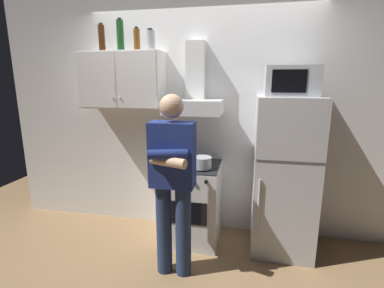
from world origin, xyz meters
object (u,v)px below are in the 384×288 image
person_standing (173,180)px  bottle_canister_steel (150,40)px  range_hood (194,95)px  cooking_pot (202,162)px  upper_cabinet (123,80)px  bottle_rum_dark (102,38)px  stove_oven (192,202)px  bottle_beer_brown (137,40)px  bottle_wine_green (120,36)px  refrigerator (284,176)px  microwave (291,81)px

person_standing → bottle_canister_steel: 1.50m
range_hood → cooking_pot: 0.72m
upper_cabinet → bottle_rum_dark: 0.49m
upper_cabinet → cooking_pot: bearing=-14.7°
stove_oven → bottle_beer_brown: (-0.63, 0.15, 1.73)m
bottle_wine_green → person_standing: bearing=-44.3°
refrigerator → bottle_rum_dark: (-1.97, 0.13, 1.39)m
microwave → bottle_wine_green: bottle_wine_green is taller
range_hood → person_standing: range_hood is taller
person_standing → bottle_rum_dark: 1.77m
person_standing → cooking_pot: person_standing is taller
range_hood → person_standing: (-0.05, -0.73, -0.70)m
range_hood → person_standing: 1.01m
stove_oven → bottle_beer_brown: bearing=166.5°
bottle_canister_steel → cooking_pot: bearing=-20.9°
microwave → range_hood: bearing=173.5°
upper_cabinet → bottle_canister_steel: (0.34, -0.02, 0.40)m
bottle_beer_brown → bottle_rum_dark: size_ratio=0.84×
cooking_pot → bottle_wine_green: size_ratio=0.87×
microwave → bottle_wine_green: bearing=176.3°
upper_cabinet → bottle_wine_green: bearing=129.4°
person_standing → cooking_pot: 0.52m
range_hood → bottle_rum_dark: (-1.02, -0.00, 0.59)m
range_hood → person_standing: bearing=-93.9°
range_hood → bottle_rum_dark: size_ratio=2.54×
refrigerator → bottle_canister_steel: 1.96m
cooking_pot → stove_oven: bearing=137.5°
bottle_rum_dark → range_hood: bearing=0.0°
refrigerator → bottle_beer_brown: bearing=174.6°
upper_cabinet → microwave: (1.75, -0.11, -0.01)m
bottle_rum_dark → bottle_beer_brown: bearing=3.5°
stove_oven → upper_cabinet: bearing=171.1°
person_standing → bottle_wine_green: bottle_wine_green is taller
upper_cabinet → range_hood: 0.81m
stove_oven → bottle_wine_green: 1.96m
person_standing → bottle_canister_steel: size_ratio=7.55×
person_standing → bottle_beer_brown: bottle_beer_brown is taller
range_hood → person_standing: size_ratio=0.46×
stove_oven → range_hood: size_ratio=1.17×
person_standing → bottle_wine_green: 1.68m
refrigerator → cooking_pot: 0.84m
bottle_wine_green → bottle_rum_dark: 0.21m
bottle_canister_steel → microwave: bearing=-3.6°
refrigerator → microwave: size_ratio=3.33×
bottle_beer_brown → cooking_pot: bearing=-19.6°
range_hood → bottle_wine_green: size_ratio=2.22×
bottle_rum_dark → bottle_wine_green: bearing=1.4°
range_hood → bottle_canister_steel: bottle_canister_steel is taller
microwave → bottle_canister_steel: bottle_canister_steel is taller
upper_cabinet → stove_oven: (0.80, -0.13, -1.32)m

